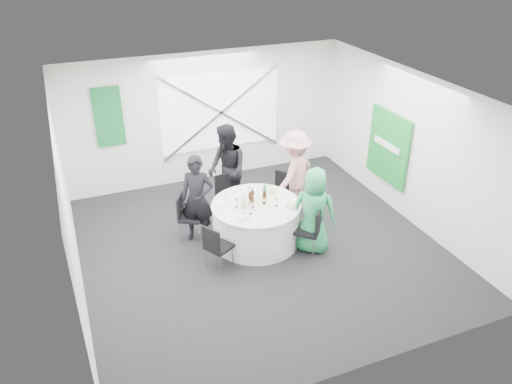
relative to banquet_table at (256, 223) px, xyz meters
name	(u,v)px	position (x,y,z in m)	size (l,w,h in m)	color
floor	(260,247)	(0.00, -0.20, -0.38)	(6.00, 6.00, 0.00)	black
ceiling	(261,93)	(0.00, -0.20, 2.42)	(6.00, 6.00, 0.00)	white
wall_back	(207,118)	(0.00, 2.80, 1.02)	(6.00, 6.00, 0.00)	silver
wall_front	(361,284)	(0.00, -3.20, 1.02)	(6.00, 6.00, 0.00)	silver
wall_left	(68,211)	(-3.00, -0.20, 1.02)	(6.00, 6.00, 0.00)	silver
wall_right	(411,148)	(3.00, -0.20, 1.02)	(6.00, 6.00, 0.00)	silver
window_panel	(220,112)	(0.30, 2.76, 1.12)	(2.60, 0.03, 1.60)	white
window_brace_a	(221,112)	(0.30, 2.72, 1.12)	(0.05, 0.05, 3.16)	silver
window_brace_b	(221,112)	(0.30, 2.72, 1.12)	(0.05, 0.05, 3.16)	silver
green_banner	(109,117)	(-2.00, 2.75, 1.32)	(0.55, 0.04, 1.20)	#146832
green_sign	(388,147)	(2.94, 0.40, 0.82)	(0.05, 1.20, 1.40)	#198A2F
banquet_table	(256,223)	(0.00, 0.00, 0.00)	(1.56, 1.56, 0.76)	silver
chair_back	(226,192)	(-0.18, 1.06, 0.11)	(0.44, 0.45, 0.85)	black
chair_back_left	(186,213)	(-1.10, 0.58, 0.12)	(0.53, 0.52, 0.85)	black
chair_back_right	(282,190)	(0.84, 0.76, 0.11)	(0.54, 0.54, 0.84)	black
chair_front_right	(312,227)	(0.75, -0.70, 0.14)	(0.57, 0.57, 0.88)	black
chair_front_left	(216,245)	(-0.91, -0.53, 0.10)	(0.52, 0.52, 0.83)	black
person_man_back_left	(197,199)	(-0.91, 0.47, 0.43)	(0.59, 0.39, 1.61)	black
person_man_back	(227,169)	(-0.09, 1.26, 0.50)	(0.86, 0.47, 1.76)	black
person_woman_pink	(294,173)	(1.06, 0.68, 0.47)	(1.10, 0.51, 1.70)	pink
person_woman_green	(314,211)	(0.81, -0.59, 0.39)	(0.75, 0.49, 1.54)	#2A9C5B
plate_back	(247,190)	(0.04, 0.55, 0.39)	(0.26, 0.26, 0.01)	white
plate_back_left	(221,203)	(-0.54, 0.27, 0.39)	(0.28, 0.28, 0.01)	white
plate_back_right	(273,192)	(0.43, 0.27, 0.40)	(0.28, 0.28, 0.04)	white
plate_front_right	(291,206)	(0.52, -0.32, 0.40)	(0.26, 0.26, 0.04)	white
plate_front_left	(240,218)	(-0.41, -0.34, 0.39)	(0.28, 0.28, 0.01)	white
napkin	(243,217)	(-0.39, -0.39, 0.42)	(0.18, 0.12, 0.05)	silver
beer_bottle_a	(250,200)	(-0.10, 0.02, 0.48)	(0.06, 0.06, 0.27)	#3A190A
beer_bottle_b	(252,196)	(-0.01, 0.13, 0.47)	(0.06, 0.06, 0.25)	#3A190A
beer_bottle_c	(264,198)	(0.14, -0.04, 0.49)	(0.06, 0.06, 0.28)	#3A190A
beer_bottle_d	(252,203)	(-0.10, -0.08, 0.48)	(0.06, 0.06, 0.25)	#3A190A
green_water_bottle	(265,193)	(0.20, 0.09, 0.51)	(0.08, 0.08, 0.32)	green
clear_water_bottle	(243,202)	(-0.26, -0.06, 0.50)	(0.08, 0.08, 0.31)	silver
wine_glass_a	(249,189)	(0.02, 0.36, 0.50)	(0.07, 0.07, 0.17)	white
wine_glass_b	(244,207)	(-0.30, -0.21, 0.50)	(0.07, 0.07, 0.17)	white
wine_glass_c	(237,200)	(-0.34, 0.05, 0.50)	(0.07, 0.07, 0.17)	white
wine_glass_d	(277,200)	(0.30, -0.19, 0.50)	(0.07, 0.07, 0.17)	white
wine_glass_e	(251,207)	(-0.20, -0.27, 0.50)	(0.07, 0.07, 0.17)	white
fork_a	(226,198)	(-0.40, 0.41, 0.38)	(0.01, 0.15, 0.01)	silver
knife_a	(223,208)	(-0.57, 0.09, 0.38)	(0.01, 0.15, 0.01)	silver
fork_b	(233,217)	(-0.51, -0.26, 0.38)	(0.01, 0.15, 0.01)	silver
knife_b	(248,221)	(-0.33, -0.47, 0.38)	(0.01, 0.15, 0.01)	silver
fork_c	(252,189)	(0.15, 0.56, 0.38)	(0.01, 0.15, 0.01)	silver
knife_c	(237,192)	(-0.15, 0.55, 0.38)	(0.01, 0.15, 0.01)	silver
fork_d	(283,215)	(0.28, -0.50, 0.38)	(0.01, 0.15, 0.01)	silver
knife_d	(289,203)	(0.55, -0.17, 0.38)	(0.01, 0.15, 0.01)	silver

